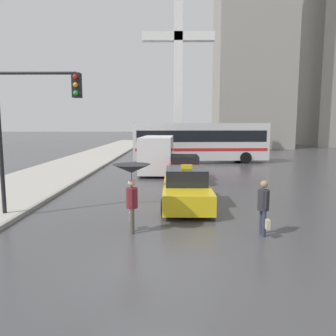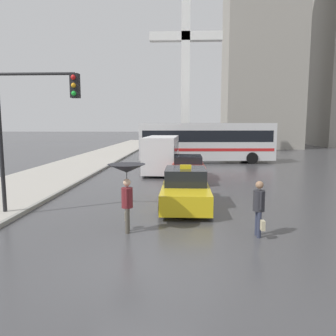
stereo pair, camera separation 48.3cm
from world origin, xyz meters
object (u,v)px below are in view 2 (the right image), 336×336
(sedan_red, at_px, (188,168))
(pedestrian_man, at_px, (259,205))
(taxi, at_px, (185,189))
(ambulance_van, at_px, (162,153))
(traffic_light, at_px, (32,113))
(pedestrian_with_umbrella, at_px, (127,177))
(monument_cross, at_px, (186,63))
(city_bus, at_px, (206,141))

(sedan_red, relative_size, pedestrian_man, 2.84)
(taxi, xyz_separation_m, ambulance_van, (-1.55, 9.33, 0.67))
(sedan_red, bearing_deg, traffic_light, 55.81)
(taxi, height_order, ambulance_van, ambulance_van)
(pedestrian_with_umbrella, xyz_separation_m, monument_cross, (1.85, 25.91, 7.99))
(ambulance_van, relative_size, pedestrian_with_umbrella, 2.80)
(pedestrian_man, relative_size, traffic_light, 0.31)
(pedestrian_with_umbrella, height_order, monument_cross, monument_cross)
(city_bus, xyz_separation_m, pedestrian_man, (0.24, -18.93, -0.93))
(taxi, distance_m, pedestrian_with_umbrella, 3.84)
(taxi, xyz_separation_m, pedestrian_man, (2.08, -3.48, 0.26))
(sedan_red, height_order, city_bus, city_bus)
(city_bus, relative_size, monument_cross, 0.67)
(pedestrian_with_umbrella, xyz_separation_m, pedestrian_man, (3.83, -0.21, -0.74))
(pedestrian_with_umbrella, height_order, pedestrian_man, pedestrian_with_umbrella)
(city_bus, relative_size, pedestrian_man, 7.04)
(sedan_red, xyz_separation_m, pedestrian_with_umbrella, (-1.94, -9.62, 1.01))
(city_bus, bearing_deg, pedestrian_with_umbrella, 165.89)
(sedan_red, relative_size, traffic_light, 0.89)
(city_bus, xyz_separation_m, pedestrian_with_umbrella, (-3.59, -18.72, -0.19))
(sedan_red, relative_size, monument_cross, 0.27)
(city_bus, xyz_separation_m, traffic_light, (-7.10, -17.11, 1.73))
(city_bus, bearing_deg, monument_cross, 10.41)
(taxi, xyz_separation_m, city_bus, (1.84, 15.45, 1.18))
(ambulance_van, height_order, pedestrian_man, ambulance_van)
(ambulance_van, bearing_deg, taxi, 101.31)
(taxi, bearing_deg, traffic_light, 17.47)
(taxi, bearing_deg, monument_cross, -90.23)
(monument_cross, bearing_deg, sedan_red, -89.68)
(pedestrian_man, xyz_separation_m, traffic_light, (-7.33, 1.82, 2.66))
(city_bus, height_order, pedestrian_man, city_bus)
(city_bus, relative_size, pedestrian_with_umbrella, 5.55)
(sedan_red, xyz_separation_m, ambulance_van, (-1.74, 2.98, 0.68))
(city_bus, height_order, pedestrian_with_umbrella, city_bus)
(sedan_red, height_order, traffic_light, traffic_light)
(taxi, height_order, monument_cross, monument_cross)
(pedestrian_man, height_order, traffic_light, traffic_light)
(city_bus, height_order, traffic_light, traffic_light)
(pedestrian_with_umbrella, relative_size, traffic_light, 0.40)
(taxi, distance_m, sedan_red, 6.36)
(ambulance_van, relative_size, traffic_light, 1.11)
(pedestrian_with_umbrella, bearing_deg, ambulance_van, -6.38)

